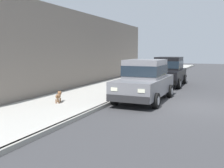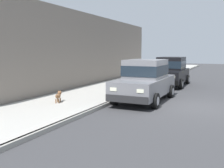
% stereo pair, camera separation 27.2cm
% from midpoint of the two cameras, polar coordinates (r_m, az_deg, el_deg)
% --- Properties ---
extents(ground_plane, '(80.00, 80.00, 0.00)m').
position_cam_midpoint_polar(ground_plane, '(11.35, 15.97, -4.74)').
color(ground_plane, '#38383A').
extents(curb, '(0.16, 64.00, 0.14)m').
position_cam_midpoint_polar(curb, '(12.15, 0.83, -3.33)').
color(curb, gray).
rests_on(curb, ground).
extents(sidewalk, '(3.60, 64.00, 0.14)m').
position_cam_midpoint_polar(sidewalk, '(12.94, -6.54, -2.73)').
color(sidewalk, '#A8A59E').
rests_on(sidewalk, ground).
extents(car_grey_sedan, '(2.07, 4.61, 1.92)m').
position_cam_midpoint_polar(car_grey_sedan, '(12.07, 6.63, 0.93)').
color(car_grey_sedan, slate).
rests_on(car_grey_sedan, ground).
extents(car_black_sedan, '(2.09, 4.63, 1.92)m').
position_cam_midpoint_polar(car_black_sedan, '(17.83, 11.97, 2.85)').
color(car_black_sedan, black).
rests_on(car_black_sedan, ground).
extents(dog_brown, '(0.37, 0.72, 0.49)m').
position_cam_midpoint_polar(dog_brown, '(11.19, -12.42, -2.56)').
color(dog_brown, brown).
rests_on(dog_brown, sidewalk).
extents(building_facade, '(0.50, 20.00, 4.68)m').
position_cam_midpoint_polar(building_facade, '(17.41, -5.76, 7.33)').
color(building_facade, slate).
rests_on(building_facade, ground).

